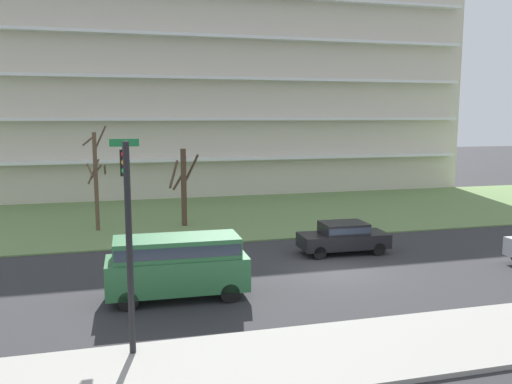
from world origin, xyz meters
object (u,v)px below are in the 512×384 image
(sedan_black_center_right, at_px, (343,236))
(van_green_near_left, at_px, (177,262))
(tree_left, at_px, (183,185))
(traffic_signal_mast, at_px, (127,206))
(tree_far_left, at_px, (96,178))

(sedan_black_center_right, bearing_deg, van_green_near_left, 28.80)
(tree_left, relative_size, traffic_signal_mast, 0.79)
(van_green_near_left, distance_m, traffic_signal_mast, 4.61)
(tree_far_left, bearing_deg, van_green_near_left, -75.97)
(tree_left, xyz_separation_m, van_green_near_left, (-1.89, -12.99, -1.18))
(tree_left, bearing_deg, sedan_black_center_right, -51.09)
(traffic_signal_mast, bearing_deg, van_green_near_left, 60.78)
(van_green_near_left, bearing_deg, traffic_signal_mast, -117.91)
(tree_left, relative_size, van_green_near_left, 0.92)
(van_green_near_left, xyz_separation_m, sedan_black_center_right, (8.75, 4.50, -0.52))
(tree_far_left, distance_m, van_green_near_left, 13.44)
(tree_far_left, distance_m, sedan_black_center_right, 14.83)
(van_green_near_left, relative_size, sedan_black_center_right, 1.18)
(tree_far_left, relative_size, sedan_black_center_right, 1.41)
(tree_far_left, distance_m, traffic_signal_mast, 16.24)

